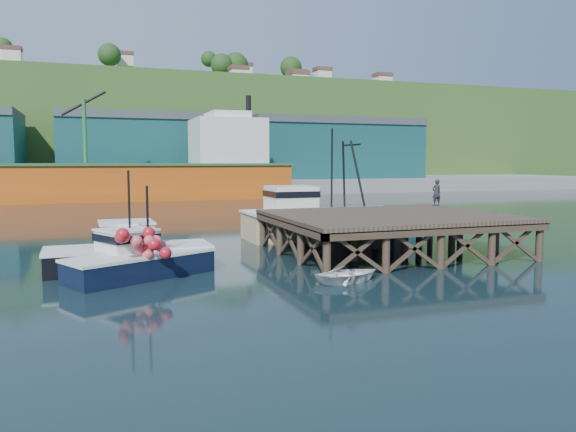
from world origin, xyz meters
name	(u,v)px	position (x,y,z in m)	size (l,w,h in m)	color
ground	(293,259)	(0.00, 0.00, 0.00)	(300.00, 300.00, 0.00)	black
wharf	(392,218)	(5.50, -0.19, 1.94)	(12.00, 10.00, 2.62)	brown
far_quay	(151,185)	(0.00, 70.00, 1.00)	(160.00, 40.00, 2.00)	gray
warehouse_mid	(153,151)	(0.00, 65.00, 6.50)	(28.00, 16.00, 9.00)	#185150
warehouse_right	(327,152)	(30.00, 65.00, 6.50)	(30.00, 16.00, 9.00)	#185150
cargo_ship	(99,174)	(-8.46, 48.00, 3.31)	(55.50, 10.00, 13.75)	#D45814
hillside	(135,133)	(0.00, 100.00, 11.00)	(220.00, 50.00, 22.00)	#2D511E
boat_navy	(137,258)	(-7.82, -1.88, 0.79)	(6.64, 4.85, 3.93)	black
boat_black	(129,251)	(-8.03, 0.15, 0.83)	(7.38, 6.23, 4.54)	black
trawler	(321,215)	(4.42, 6.86, 1.45)	(10.50, 3.81, 7.02)	#CAB382
dinghy	(349,274)	(0.31, -5.80, 0.30)	(2.06, 2.88, 0.60)	white
dockworker	(436,193)	(10.90, 3.67, 2.96)	(0.61, 0.40, 1.68)	#212229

